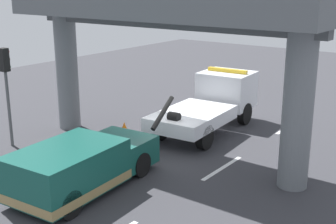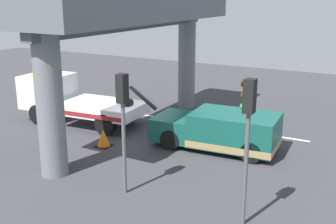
% 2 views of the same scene
% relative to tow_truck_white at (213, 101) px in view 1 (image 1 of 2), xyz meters
% --- Properties ---
extents(ground_plane, '(60.00, 40.00, 0.10)m').
position_rel_tow_truck_white_xyz_m(ground_plane, '(-3.88, -0.06, -1.25)').
color(ground_plane, '#38383D').
extents(lane_stripe_mid, '(2.60, 0.16, 0.01)m').
position_rel_tow_truck_white_xyz_m(lane_stripe_mid, '(-3.88, -2.76, -1.20)').
color(lane_stripe_mid, silver).
rests_on(lane_stripe_mid, ground).
extents(lane_stripe_east, '(2.60, 0.16, 0.01)m').
position_rel_tow_truck_white_xyz_m(lane_stripe_east, '(2.12, -2.76, -1.20)').
color(lane_stripe_east, silver).
rests_on(lane_stripe_east, ground).
extents(tow_truck_white, '(7.32, 2.79, 2.46)m').
position_rel_tow_truck_white_xyz_m(tow_truck_white, '(0.00, 0.00, 0.00)').
color(tow_truck_white, white).
rests_on(tow_truck_white, ground).
extents(towed_van_green, '(5.33, 2.53, 1.58)m').
position_rel_tow_truck_white_xyz_m(towed_van_green, '(-8.06, -0.06, -0.42)').
color(towed_van_green, '#145147').
rests_on(towed_van_green, ground).
extents(overpass_structure, '(3.60, 12.50, 6.18)m').
position_rel_tow_truck_white_xyz_m(overpass_structure, '(-3.82, -0.06, 3.94)').
color(overpass_structure, slate).
rests_on(overpass_structure, ground).
extents(traffic_light_far, '(0.39, 0.32, 3.93)m').
position_rel_tow_truck_white_xyz_m(traffic_light_far, '(-6.86, 5.20, 1.67)').
color(traffic_light_far, '#515456').
rests_on(traffic_light_far, ground).
extents(traffic_cone_orange, '(0.63, 0.63, 0.75)m').
position_rel_tow_truck_white_xyz_m(traffic_cone_orange, '(-3.61, 2.09, -0.85)').
color(traffic_cone_orange, orange).
rests_on(traffic_cone_orange, ground).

